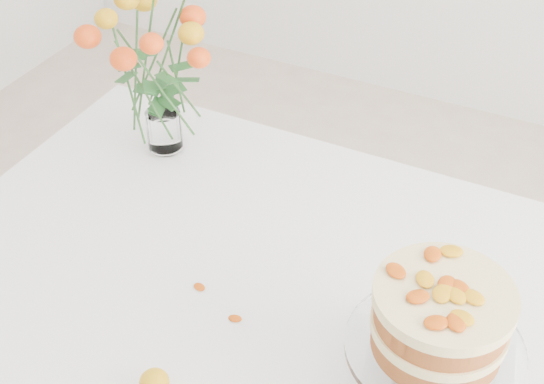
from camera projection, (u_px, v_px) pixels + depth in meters
The scene contains 6 objects.
table at pixel (278, 303), 1.54m from camera, with size 1.43×0.93×0.76m.
cake_stand at pixel (439, 325), 1.15m from camera, with size 0.28×0.28×0.25m.
rose_vase at pixel (157, 59), 1.67m from camera, with size 0.33×0.33×0.42m.
loose_rose_near at pixel (155, 382), 1.26m from camera, with size 0.09×0.05×0.04m.
stray_petal_a at pixel (199, 287), 1.46m from camera, with size 0.03×0.02×0.00m, color orange.
stray_petal_b at pixel (235, 319), 1.40m from camera, with size 0.03×0.02×0.00m, color orange.
Camera 1 is at (0.46, -0.95, 1.81)m, focal length 50.00 mm.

